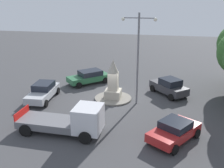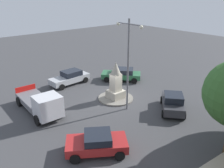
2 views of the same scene
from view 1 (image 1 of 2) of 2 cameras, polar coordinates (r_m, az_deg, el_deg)
The scene contains 9 objects.
ground_plane at distance 23.85m, azimuth 0.24°, elevation -3.28°, with size 80.00×80.00×0.00m, color #424244.
traffic_island at distance 23.82m, azimuth 0.24°, elevation -3.13°, with size 3.34×3.34×0.14m, color gray.
monument at distance 23.28m, azimuth 0.25°, elevation 0.40°, with size 1.39×1.39×3.52m.
streetlamp at distance 21.60m, azimuth 5.70°, elevation 7.14°, with size 2.82×0.28×7.71m.
car_red_approaching at distance 17.63m, azimuth 13.47°, elevation -9.82°, with size 3.66×4.21×1.37m.
car_dark_grey_waiting at distance 25.19m, azimuth 12.34°, elevation -0.54°, with size 3.75×3.97×1.60m.
car_silver_far_side at distance 24.32m, azimuth -14.80°, elevation -1.56°, with size 2.13×4.51×1.50m.
car_green_parked_left at distance 27.87m, azimuth -5.03°, elevation 1.62°, with size 4.45×4.30×1.40m.
truck_white_near_island at distance 18.00m, azimuth -9.03°, elevation -7.90°, with size 5.87×2.36×2.12m.
Camera 1 is at (4.21, -21.64, 9.09)m, focal length 41.89 mm.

